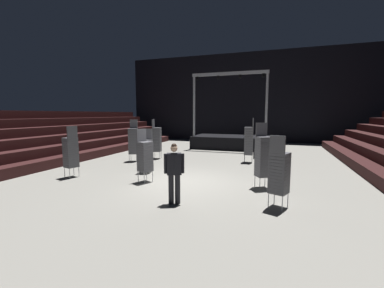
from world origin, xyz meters
name	(u,v)px	position (x,y,z in m)	size (l,w,h in m)	color
ground_plane	(185,183)	(0.00, 0.00, -0.05)	(22.00, 30.00, 0.10)	gray
arena_end_wall	(242,98)	(0.00, 15.00, 4.00)	(22.00, 0.30, 8.00)	black
bleacher_bank_left	(33,137)	(-8.75, 1.00, 1.35)	(4.50, 24.00, 2.70)	black
stage_riser	(231,141)	(0.00, 9.81, 0.56)	(5.46, 3.03, 5.31)	black
man_with_tie	(174,170)	(0.55, -2.29, 0.97)	(0.56, 0.37, 1.71)	black
chair_stack_front_left	(71,152)	(-4.50, -0.83, 1.03)	(0.55, 0.55, 2.05)	#B2B5BA
chair_stack_front_right	(133,141)	(-4.01, 2.96, 1.11)	(0.56, 0.56, 2.22)	#B2B5BA
chair_stack_mid_left	(249,140)	(1.83, 4.62, 1.15)	(0.47, 0.47, 2.31)	#B2B5BA
chair_stack_mid_right	(157,139)	(-3.20, 4.11, 1.11)	(0.52, 0.52, 2.22)	#B2B5BA
chair_stack_mid_centre	(263,156)	(2.80, 0.10, 1.11)	(0.60, 0.60, 2.22)	#B2B5BA
chair_stack_rear_left	(145,156)	(-1.38, -0.49, 0.98)	(0.58, 0.58, 1.96)	#B2B5BA
chair_stack_rear_right	(279,172)	(3.31, -1.65, 0.98)	(0.58, 0.58, 1.96)	#B2B5BA
chair_stack_rear_centre	(146,151)	(-2.07, 0.87, 0.94)	(0.52, 0.52, 1.88)	#B2B5BA
equipment_road_case	(263,154)	(2.50, 5.94, 0.26)	(0.90, 0.60, 0.53)	black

